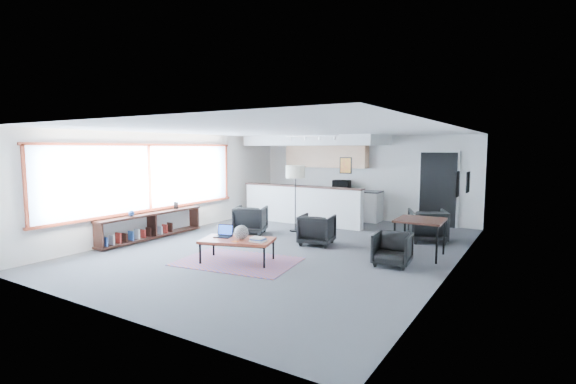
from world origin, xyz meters
The scene contains 21 objects.
room centered at (0.00, 0.00, 1.30)m, with size 7.02×9.02×2.62m.
window centered at (-3.46, -0.90, 1.46)m, with size 0.10×5.95×1.66m.
console centered at (-3.30, -1.05, 0.33)m, with size 0.35×3.00×0.80m.
kitchenette centered at (-1.20, 3.71, 1.38)m, with size 4.20×1.96×2.60m.
doorway centered at (2.30, 4.42, 1.07)m, with size 1.10×0.12×2.15m.
track_light centered at (-0.59, 2.20, 2.53)m, with size 1.60×0.07×0.15m.
wall_art_lower centered at (3.47, 0.40, 1.55)m, with size 0.03×0.38×0.48m.
wall_art_upper centered at (3.47, 1.70, 1.50)m, with size 0.03×0.34×0.44m.
kilim_rug centered at (-0.19, -1.56, 0.01)m, with size 2.48×1.87×0.01m.
coffee_table centered at (-0.19, -1.56, 0.42)m, with size 1.55×1.15×0.45m.
laptop centered at (-0.57, -1.50, 0.52)m, with size 0.38×0.34×0.23m.
ceramic_pot centered at (-0.10, -1.53, 0.59)m, with size 0.28×0.28×0.28m.
book_stack centered at (0.29, -1.52, 0.49)m, with size 0.30×0.25×0.09m.
coaster centered at (-0.09, -1.75, 0.46)m, with size 0.12×0.12×0.01m.
armchair_left centered at (-1.61, 0.77, 0.40)m, with size 0.78×0.73×0.80m, color black.
armchair_right centered at (0.44, 0.58, 0.38)m, with size 0.75×0.70×0.77m, color black.
floor_lamp centered at (-0.79, 1.67, 1.53)m, with size 0.57×0.57×1.76m.
dining_table centered at (2.74, 0.74, 0.71)m, with size 0.95×0.95×0.78m.
dining_chair_near centered at (2.47, -0.20, 0.29)m, with size 0.57×0.53×0.59m, color black.
dining_chair_far centered at (2.54, 2.24, 0.36)m, with size 0.70×0.66×0.72m, color black.
microwave centered at (-0.57, 4.15, 1.11)m, with size 0.53×0.29×0.36m, color black.
Camera 1 is at (4.85, -7.83, 2.22)m, focal length 26.00 mm.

